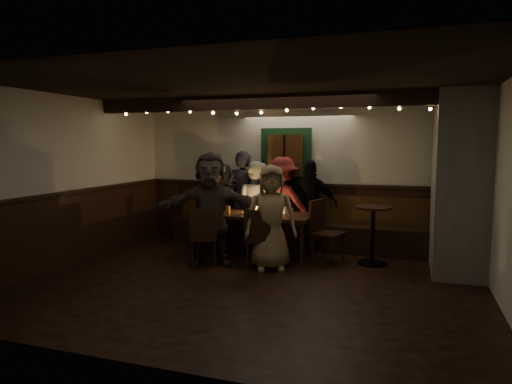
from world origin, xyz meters
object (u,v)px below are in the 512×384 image
(person_e, at_px, (311,205))
(person_f, at_px, (211,209))
(chair_near_left, at_px, (204,233))
(chair_end, at_px, (323,227))
(dining_table, at_px, (252,217))
(chair_near_right, at_px, (259,235))
(person_c, at_px, (255,204))
(person_d, at_px, (282,203))
(person_a, at_px, (221,204))
(person_g, at_px, (271,217))
(high_top, at_px, (373,228))
(person_b, at_px, (243,198))

(person_e, relative_size, person_f, 0.91)
(chair_near_left, height_order, chair_end, chair_end)
(dining_table, distance_m, chair_near_right, 0.84)
(person_c, bearing_deg, person_e, -159.36)
(dining_table, xyz_separation_m, person_d, (0.34, 0.65, 0.16))
(person_a, height_order, person_g, person_g)
(chair_near_left, bearing_deg, dining_table, 61.22)
(chair_near_left, distance_m, chair_end, 1.88)
(person_e, bearing_deg, high_top, 135.19)
(chair_near_right, distance_m, person_d, 1.42)
(dining_table, xyz_separation_m, person_g, (0.54, -0.70, 0.13))
(person_g, bearing_deg, person_e, 56.71)
(chair_near_left, xyz_separation_m, person_f, (0.06, 0.13, 0.36))
(person_a, height_order, person_e, person_e)
(person_c, bearing_deg, person_b, -5.20)
(dining_table, bearing_deg, person_e, 41.93)
(person_e, bearing_deg, chair_near_left, 36.46)
(dining_table, relative_size, person_b, 1.15)
(chair_end, height_order, person_a, person_a)
(person_d, bearing_deg, person_c, 10.65)
(chair_end, xyz_separation_m, person_d, (-0.84, 0.62, 0.27))
(person_c, height_order, person_d, person_d)
(dining_table, height_order, person_e, person_e)
(chair_near_right, distance_m, chair_end, 1.11)
(dining_table, height_order, person_b, person_b)
(person_g, bearing_deg, chair_end, 26.80)
(chair_end, xyz_separation_m, person_a, (-2.03, 0.67, 0.20))
(person_f, bearing_deg, person_a, 86.70)
(chair_near_right, height_order, person_d, person_d)
(chair_near_right, relative_size, person_f, 0.52)
(person_a, bearing_deg, chair_end, 168.89)
(dining_table, relative_size, person_c, 1.29)
(high_top, bearing_deg, chair_end, -175.04)
(person_d, height_order, person_g, person_d)
(dining_table, xyz_separation_m, chair_near_right, (0.38, -0.74, -0.15))
(person_b, bearing_deg, chair_near_right, 121.40)
(person_b, bearing_deg, person_a, 5.00)
(chair_near_right, relative_size, person_c, 0.58)
(person_e, height_order, person_g, person_e)
(chair_end, distance_m, high_top, 0.77)
(high_top, bearing_deg, person_a, 167.78)
(dining_table, xyz_separation_m, high_top, (1.95, 0.09, -0.08))
(dining_table, xyz_separation_m, person_a, (-0.85, 0.70, 0.09))
(high_top, relative_size, person_d, 0.55)
(chair_end, xyz_separation_m, person_e, (-0.35, 0.72, 0.24))
(high_top, bearing_deg, person_e, 149.71)
(dining_table, xyz_separation_m, chair_near_left, (-0.48, -0.87, -0.14))
(chair_near_left, xyz_separation_m, person_a, (-0.38, 1.57, 0.24))
(dining_table, height_order, person_d, person_d)
(person_f, bearing_deg, person_b, 70.13)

